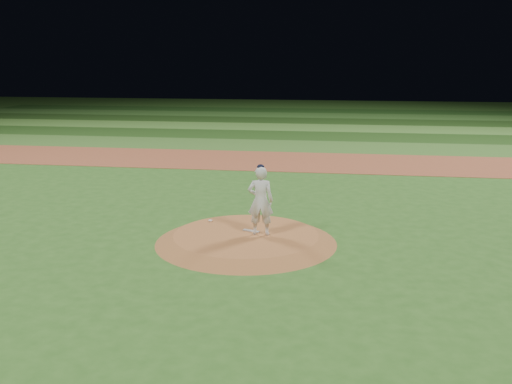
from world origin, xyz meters
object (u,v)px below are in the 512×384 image
(pitching_rubber, at_px, (251,231))
(rosin_bag, at_px, (210,221))
(pitchers_mound, at_px, (246,238))
(pitcher_on_mound, at_px, (261,200))

(pitching_rubber, relative_size, rosin_bag, 4.17)
(pitchers_mound, height_order, pitcher_on_mound, pitcher_on_mound)
(pitcher_on_mound, bearing_deg, pitchers_mound, -173.72)
(pitcher_on_mound, bearing_deg, pitching_rubber, 140.04)
(rosin_bag, height_order, pitcher_on_mound, pitcher_on_mound)
(pitcher_on_mound, bearing_deg, rosin_bag, 148.33)
(pitchers_mound, bearing_deg, pitching_rubber, 71.63)
(pitching_rubber, xyz_separation_m, rosin_bag, (-1.49, 0.85, 0.02))
(rosin_bag, xyz_separation_m, pitcher_on_mound, (1.82, -1.12, 1.03))
(pitchers_mound, relative_size, rosin_bag, 42.50)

